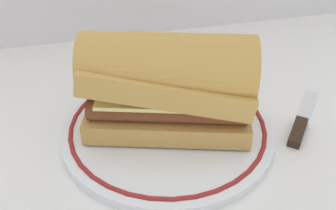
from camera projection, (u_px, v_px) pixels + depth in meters
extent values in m
plane|color=silver|center=(169.00, 136.00, 0.53)|extent=(1.50, 1.50, 0.00)
cylinder|color=white|center=(168.00, 129.00, 0.53)|extent=(0.28, 0.28, 0.01)
torus|color=maroon|center=(168.00, 125.00, 0.53)|extent=(0.26, 0.26, 0.01)
cube|color=#C18E46|center=(168.00, 116.00, 0.52)|extent=(0.22, 0.15, 0.03)
cylinder|color=brown|center=(167.00, 112.00, 0.48)|extent=(0.19, 0.08, 0.03)
cylinder|color=brown|center=(168.00, 99.00, 0.51)|extent=(0.19, 0.08, 0.03)
cylinder|color=brown|center=(169.00, 88.00, 0.53)|extent=(0.19, 0.08, 0.03)
cube|color=#EAD67A|center=(168.00, 90.00, 0.50)|extent=(0.19, 0.13, 0.01)
cube|color=#BF9146|center=(168.00, 77.00, 0.49)|extent=(0.23, 0.15, 0.06)
cylinder|color=#BF8F43|center=(168.00, 67.00, 0.48)|extent=(0.22, 0.14, 0.08)
cube|color=silver|center=(307.00, 106.00, 0.58)|extent=(0.07, 0.08, 0.01)
cube|color=black|center=(298.00, 132.00, 0.53)|extent=(0.05, 0.05, 0.01)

